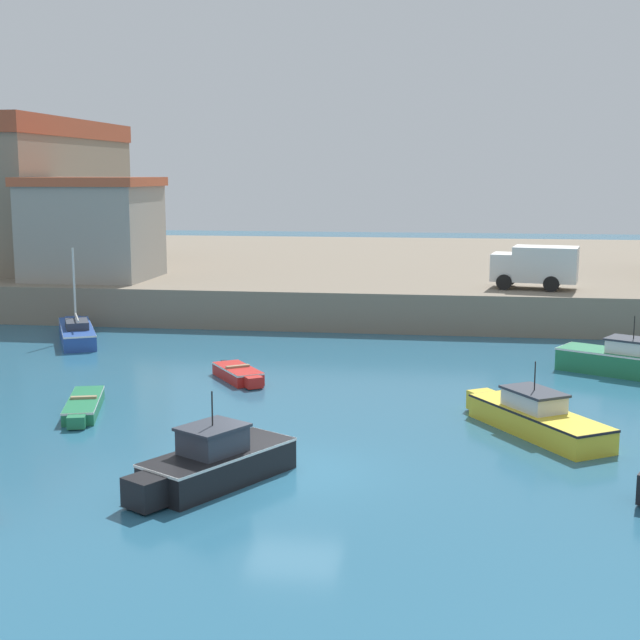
% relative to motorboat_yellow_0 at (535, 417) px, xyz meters
% --- Properties ---
extents(ground_plane, '(200.00, 200.00, 0.00)m').
position_rel_motorboat_yellow_0_xyz_m(ground_plane, '(-6.71, -4.72, -0.50)').
color(ground_plane, '#28607F').
extents(quay_seawall, '(120.00, 40.00, 2.01)m').
position_rel_motorboat_yellow_0_xyz_m(quay_seawall, '(-6.71, 36.46, 0.51)').
color(quay_seawall, gray).
rests_on(quay_seawall, ground).
extents(motorboat_yellow_0, '(4.24, 5.67, 2.23)m').
position_rel_motorboat_yellow_0_xyz_m(motorboat_yellow_0, '(0.00, 0.00, 0.00)').
color(motorboat_yellow_0, yellow).
rests_on(motorboat_yellow_0, ground).
extents(dinghy_red_1, '(2.57, 3.18, 0.57)m').
position_rel_motorboat_yellow_0_xyz_m(dinghy_red_1, '(-10.69, 5.61, -0.23)').
color(dinghy_red_1, red).
rests_on(dinghy_red_1, ground).
extents(dinghy_green_2, '(2.03, 4.20, 0.53)m').
position_rel_motorboat_yellow_0_xyz_m(dinghy_green_2, '(-14.71, 0.24, -0.25)').
color(dinghy_green_2, '#237A4C').
rests_on(dinghy_green_2, ground).
extents(motorboat_green_4, '(5.83, 4.12, 2.40)m').
position_rel_motorboat_yellow_0_xyz_m(motorboat_green_4, '(4.45, 8.64, 0.08)').
color(motorboat_green_4, '#237A4C').
rests_on(motorboat_green_4, ground).
extents(motorboat_black_5, '(3.64, 4.91, 2.45)m').
position_rel_motorboat_yellow_0_xyz_m(motorboat_black_5, '(-8.58, -5.87, 0.07)').
color(motorboat_black_5, black).
rests_on(motorboat_black_5, ground).
extents(sailboat_blue_8, '(3.92, 6.33, 4.43)m').
position_rel_motorboat_yellow_0_xyz_m(sailboat_blue_8, '(-20.28, 12.53, -0.05)').
color(sailboat_blue_8, '#284C9E').
rests_on(sailboat_blue_8, ground).
extents(church, '(12.75, 17.87, 16.04)m').
position_rel_motorboat_yellow_0_xyz_m(church, '(-31.60, 28.34, 6.78)').
color(church, gray).
rests_on(church, quay_seawall).
extents(harbor_shed_mid_row, '(6.92, 6.33, 5.70)m').
position_rel_motorboat_yellow_0_xyz_m(harbor_shed_mid_row, '(-22.71, 20.87, 4.38)').
color(harbor_shed_mid_row, gray).
rests_on(harbor_shed_mid_row, quay_seawall).
extents(truck_on_quay, '(4.60, 2.83, 2.20)m').
position_rel_motorboat_yellow_0_xyz_m(truck_on_quay, '(1.68, 19.68, 2.73)').
color(truck_on_quay, silver).
rests_on(truck_on_quay, quay_seawall).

